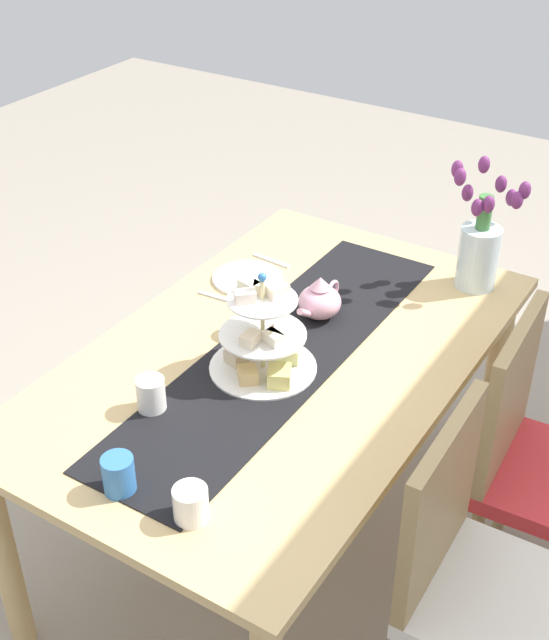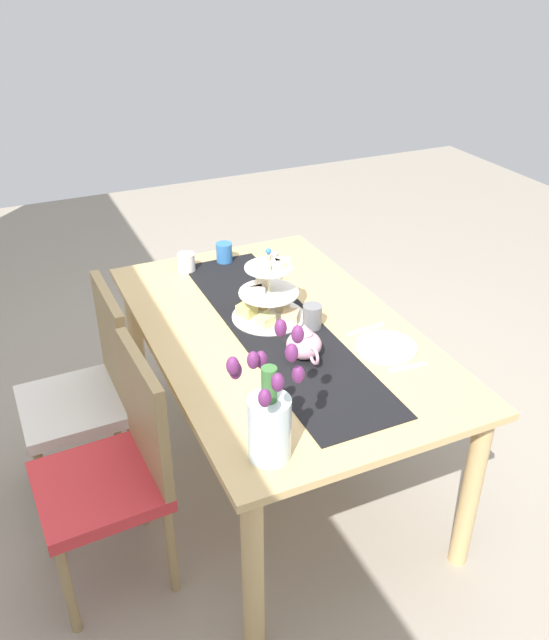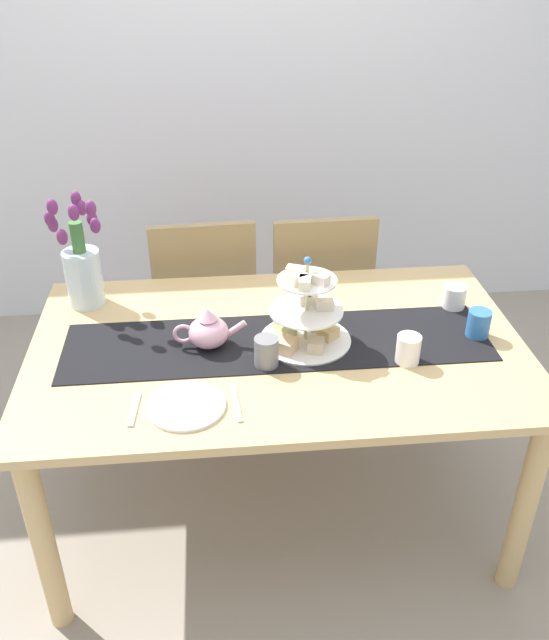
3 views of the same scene
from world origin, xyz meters
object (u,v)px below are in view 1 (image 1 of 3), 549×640
Objects in this scene: teapot at (320,300)px; mug_grey at (253,318)px; chair_left at (541,457)px; tulip_vase at (480,244)px; tiered_cake_stand at (264,342)px; mug_white_text at (151,394)px; knife_left at (222,299)px; fork_left at (271,261)px; chair_right at (477,575)px; dining_table at (280,380)px; dinner_plate_left at (248,278)px; cream_jug at (191,504)px; mug_orange at (119,475)px.

teapot reaches higher than mug_grey.
tulip_vase is at bearing -136.50° from chair_left.
chair_left is 0.86m from tiered_cake_stand.
tulip_vase is 4.37× the size of mug_white_text.
knife_left is (0.51, -0.64, -0.15)m from tulip_vase.
tiered_cake_stand is 2.03× the size of fork_left.
knife_left is 0.22m from mug_grey.
mug_grey is (0.10, 0.19, 0.05)m from knife_left.
teapot is at bearing -123.49° from chair_right.
knife_left reaches higher than dining_table.
mug_white_text is (1.05, -0.48, -0.10)m from tulip_vase.
chair_right is 3.96× the size of dinner_plate_left.
cream_jug reaches higher than dinner_plate_left.
tiered_cake_stand is 0.34m from mug_white_text.
dining_table is at bearing 177.97° from mug_orange.
chair_right is at bearing 23.34° from tulip_vase.
mug_grey reaches higher than mug_orange.
chair_left is at bearing 108.64° from dining_table.
mug_grey is at bearing -110.83° from dining_table.
chair_right is at bearing 99.18° from mug_white_text.
dinner_plate_left reaches higher than fork_left.
dinner_plate_left is 0.15m from fork_left.
dining_table is 7.03× the size of dinner_plate_left.
chair_right reaches higher than mug_white_text.
teapot is (-0.32, -0.00, -0.03)m from tiered_cake_stand.
fork_left is (-0.15, 0.00, -0.00)m from dinner_plate_left.
tulip_vase reaches higher than tiered_cake_stand.
tiered_cake_stand is 0.82m from tulip_vase.
knife_left is at bearing -84.84° from chair_left.
dinner_plate_left is (-0.94, -0.48, -0.04)m from cream_jug.
mug_grey is at bearing -157.07° from cream_jug.
dining_table is 3.89× the size of tulip_vase.
tulip_vase is 0.77m from mug_grey.
dinner_plate_left is at bearing -92.89° from chair_left.
cream_jug is 0.89× the size of mug_orange.
fork_left is (-0.53, -0.31, -0.09)m from tiered_cake_stand.
tulip_vase is at bearing -156.66° from chair_right.
cream_jug is 1.19m from fork_left.
mug_orange is (0.57, -0.03, -0.04)m from tiered_cake_stand.
chair_left is 1.00× the size of chair_right.
cream_jug is 0.37× the size of dinner_plate_left.
cream_jug reaches higher than dining_table.
tulip_vase is (-0.91, -0.39, 0.39)m from chair_right.
teapot is 1.59× the size of fork_left.
mug_grey is at bearing 176.72° from mug_white_text.
teapot is 0.64m from mug_white_text.
knife_left is 1.79× the size of mug_white_text.
chair_right is 0.93m from mug_white_text.
mug_orange is at bearing -2.03° from dining_table.
tiered_cake_stand is 0.58m from cream_jug.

